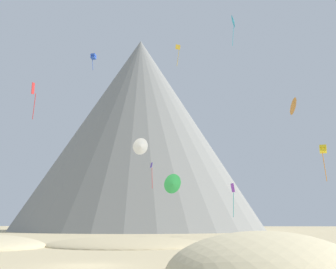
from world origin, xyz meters
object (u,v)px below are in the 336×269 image
object	(u,v)px
kite_blue_high	(93,57)
kite_cyan_high	(234,22)
kite_white_low	(141,146)
kite_gold_high	(178,50)
kite_indigo_low	(152,170)
kite_green_low	(173,184)
kite_orange_mid	(294,106)
kite_red_mid	(33,94)
kite_yellow_low	(323,150)
bush_far_left	(181,265)
rock_massif	(141,135)
bush_ridge_crest	(316,254)
kite_violet_low	(233,191)

from	to	relation	value
kite_blue_high	kite_cyan_high	bearing A→B (deg)	19.44
kite_white_low	kite_gold_high	distance (m)	29.11
kite_blue_high	kite_indigo_low	bearing A→B (deg)	35.72
kite_green_low	kite_orange_mid	xyz separation A→B (m)	(14.94, 1.84, 9.61)
kite_red_mid	kite_yellow_low	distance (m)	36.81
bush_far_left	kite_cyan_high	bearing A→B (deg)	82.50
kite_gold_high	kite_white_low	bearing A→B (deg)	88.45
kite_green_low	kite_yellow_low	xyz separation A→B (m)	(18.72, 4.24, 4.52)
bush_far_left	kite_white_low	size ratio (longest dim) A/B	0.79
kite_red_mid	kite_orange_mid	bearing A→B (deg)	154.63
kite_indigo_low	kite_yellow_low	size ratio (longest dim) A/B	1.06
kite_blue_high	kite_indigo_low	xyz separation A→B (m)	(10.66, 4.51, -20.93)
rock_massif	kite_cyan_high	size ratio (longest dim) A/B	15.61
bush_far_left	kite_cyan_high	world-z (taller)	kite_cyan_high
rock_massif	kite_orange_mid	distance (m)	75.46
kite_white_low	kite_indigo_low	xyz separation A→B (m)	(-0.36, 18.13, -1.45)
kite_yellow_low	kite_cyan_high	bearing A→B (deg)	-54.45
kite_blue_high	kite_green_low	xyz separation A→B (m)	(16.59, -26.05, -26.06)
kite_cyan_high	bush_far_left	bearing A→B (deg)	174.65
bush_ridge_crest	kite_orange_mid	size ratio (longest dim) A/B	0.64
bush_ridge_crest	kite_yellow_low	distance (m)	31.41
rock_massif	kite_red_mid	world-z (taller)	rock_massif
kite_white_low	kite_green_low	world-z (taller)	kite_white_low
rock_massif	kite_violet_low	bearing A→B (deg)	-64.60
kite_gold_high	kite_indigo_low	xyz separation A→B (m)	(-5.02, -0.12, -23.64)
kite_yellow_low	kite_indigo_low	bearing A→B (deg)	-30.56
bush_far_left	kite_gold_high	xyz separation A→B (m)	(-3.17, 60.46, 35.25)
bush_ridge_crest	kite_yellow_low	size ratio (longest dim) A/B	0.32
bush_far_left	kite_cyan_high	distance (m)	71.74
kite_violet_low	kite_red_mid	size ratio (longest dim) A/B	1.22
bush_ridge_crest	kite_green_low	size ratio (longest dim) A/B	0.63
kite_orange_mid	kite_yellow_low	bearing A→B (deg)	-65.27
bush_ridge_crest	kite_cyan_high	world-z (taller)	kite_cyan_high
kite_blue_high	kite_gold_high	xyz separation A→B (m)	(15.69, 4.64, 2.71)
bush_ridge_crest	kite_white_low	size ratio (longest dim) A/B	0.58
kite_gold_high	kite_cyan_high	distance (m)	12.08
bush_ridge_crest	kite_green_low	distance (m)	26.87
rock_massif	kite_violet_low	distance (m)	55.31
kite_violet_low	kite_blue_high	bearing A→B (deg)	108.91
kite_violet_low	kite_gold_high	bearing A→B (deg)	78.65
bush_ridge_crest	rock_massif	xyz separation A→B (m)	(-23.90, 94.96, 25.98)
kite_indigo_low	rock_massif	bearing A→B (deg)	29.36
bush_far_left	kite_indigo_low	world-z (taller)	kite_indigo_low
rock_massif	kite_yellow_low	size ratio (longest dim) A/B	20.96
kite_red_mid	kite_green_low	world-z (taller)	kite_red_mid
kite_violet_low	kite_green_low	xyz separation A→B (m)	(-8.66, -24.05, -0.60)
kite_violet_low	kite_cyan_high	size ratio (longest dim) A/B	0.92
kite_green_low	kite_white_low	bearing A→B (deg)	76.28
kite_gold_high	kite_cyan_high	size ratio (longest dim) A/B	0.71
kite_cyan_high	kite_yellow_low	xyz separation A→B (m)	(8.69, -24.93, -29.15)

